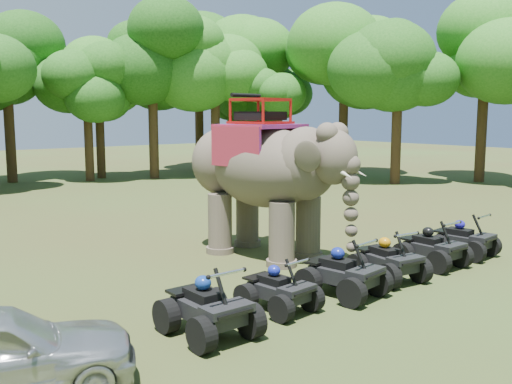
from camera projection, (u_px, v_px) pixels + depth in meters
ground at (285, 270)px, 14.66m from camera, size 110.00×110.00×0.00m
elephant at (263, 176)px, 15.92m from camera, size 3.33×5.73×4.52m
atv_0 at (208, 300)px, 10.27m from camera, size 1.32×1.81×1.33m
atv_1 at (279, 283)px, 11.58m from camera, size 1.28×1.65×1.14m
atv_2 at (343, 267)px, 12.51m from camera, size 1.55×1.95×1.32m
atv_3 at (389, 254)px, 13.71m from camera, size 1.45×1.85×1.26m
atv_4 at (432, 243)px, 14.96m from camera, size 1.24×1.70×1.26m
atv_5 at (464, 234)px, 16.05m from camera, size 1.39×1.79×1.24m
tree_0 at (8, 104)px, 32.74m from camera, size 6.38×6.38×9.11m
tree_1 at (88, 120)px, 33.59m from camera, size 5.09×5.09×7.27m
tree_2 at (153, 102)px, 34.81m from camera, size 6.61×6.61×9.44m
tree_3 at (215, 104)px, 36.10m from camera, size 6.45×6.45×9.21m
tree_4 at (277, 125)px, 36.07m from camera, size 4.56×4.56×6.51m
tree_5 at (344, 100)px, 36.79m from camera, size 6.84×6.84×9.77m
tree_6 at (397, 105)px, 32.09m from camera, size 6.24×6.24×8.91m
tree_7 at (483, 99)px, 32.94m from camera, size 6.73×6.73×9.61m
tree_35 at (99, 115)px, 35.09m from camera, size 5.44×5.44×7.77m
tree_36 at (251, 103)px, 43.75m from camera, size 6.71×6.71×9.59m
tree_38 at (279, 120)px, 41.25m from camera, size 4.93×4.93×7.04m
tree_40 at (199, 97)px, 40.80m from camera, size 7.19×7.19×10.27m
tree_41 at (241, 98)px, 40.46m from camera, size 7.10×7.10×10.14m
tree_45 at (231, 120)px, 43.29m from camera, size 4.90×4.90×7.01m
tree_46 at (235, 119)px, 42.68m from camera, size 5.00×5.00×7.14m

